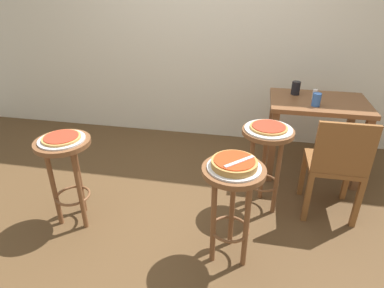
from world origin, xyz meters
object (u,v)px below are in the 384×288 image
object	(u,v)px
stool_leftside	(266,151)
condiment_shaker	(315,94)
pizza_foreground	(234,163)
serving_plate_leftside	(268,129)
pizza_middle	(61,138)
dining_table	(317,115)
pizza_leftside	(269,127)
serving_plate_middle	(62,140)
pizza_server_knife	(239,161)
cup_near_edge	(316,100)
stool_foreground	(232,193)
cup_far_edge	(296,88)
wooden_chair	(336,164)
serving_plate_foreground	(234,167)
stool_middle	(66,163)

from	to	relation	value
stool_leftside	condiment_shaker	distance (m)	0.85
pizza_foreground	serving_plate_leftside	distance (m)	0.64
pizza_middle	dining_table	bearing A→B (deg)	31.27
pizza_leftside	serving_plate_middle	bearing A→B (deg)	-161.86
stool_leftside	pizza_server_knife	xyz separation A→B (m)	(-0.18, -0.62, 0.24)
pizza_middle	stool_leftside	world-z (taller)	pizza_middle
cup_near_edge	pizza_server_knife	xyz separation A→B (m)	(-0.58, -1.14, -0.03)
pizza_foreground	stool_leftside	world-z (taller)	pizza_foreground
pizza_middle	dining_table	world-z (taller)	pizza_middle
dining_table	condiment_shaker	bearing A→B (deg)	143.89
condiment_shaker	serving_plate_leftside	bearing A→B (deg)	-120.19
stool_foreground	pizza_server_knife	distance (m)	0.25
stool_leftside	dining_table	size ratio (longest dim) A/B	0.82
cup_far_edge	serving_plate_leftside	bearing A→B (deg)	-107.20
stool_foreground	pizza_leftside	world-z (taller)	pizza_leftside
serving_plate_leftside	cup_far_edge	bearing A→B (deg)	72.80
stool_leftside	dining_table	world-z (taller)	dining_table
cup_far_edge	wooden_chair	xyz separation A→B (m)	(0.28, -0.80, -0.33)
stool_foreground	pizza_server_knife	world-z (taller)	pizza_server_knife
stool_foreground	pizza_middle	distance (m)	1.24
cup_far_edge	condiment_shaker	bearing A→B (deg)	-32.35
stool_foreground	cup_far_edge	bearing A→B (deg)	72.04
dining_table	condiment_shaker	distance (m)	0.19
pizza_middle	pizza_leftside	size ratio (longest dim) A/B	0.95
pizza_leftside	serving_plate_foreground	bearing A→B (deg)	-108.96
stool_foreground	condiment_shaker	xyz separation A→B (m)	(0.62, 1.31, 0.26)
serving_plate_middle	dining_table	world-z (taller)	dining_table
serving_plate_middle	cup_far_edge	distance (m)	2.10
serving_plate_middle	wooden_chair	size ratio (longest dim) A/B	0.38
pizza_middle	pizza_server_knife	distance (m)	1.25
stool_middle	dining_table	size ratio (longest dim) A/B	0.82
cup_far_edge	serving_plate_middle	bearing A→B (deg)	-142.71
stool_middle	condiment_shaker	size ratio (longest dim) A/B	7.96
stool_foreground	stool_leftside	bearing A→B (deg)	71.04
cup_near_edge	wooden_chair	world-z (taller)	wooden_chair
serving_plate_leftside	pizza_server_knife	size ratio (longest dim) A/B	1.62
stool_leftside	cup_far_edge	bearing A→B (deg)	72.80
serving_plate_leftside	pizza_leftside	xyz separation A→B (m)	(0.00, 0.00, 0.02)
serving_plate_foreground	serving_plate_leftside	bearing A→B (deg)	71.04
stool_leftside	dining_table	bearing A→B (deg)	56.00
stool_leftside	cup_near_edge	xyz separation A→B (m)	(0.40, 0.52, 0.27)
stool_middle	serving_plate_foreground	bearing A→B (deg)	-6.45
pizza_middle	cup_near_edge	xyz separation A→B (m)	(1.82, 0.99, 0.06)
pizza_middle	cup_far_edge	bearing A→B (deg)	37.29
stool_leftside	serving_plate_leftside	xyz separation A→B (m)	(-0.00, 0.00, 0.19)
stool_middle	dining_table	world-z (taller)	dining_table
stool_foreground	wooden_chair	distance (m)	0.95
stool_foreground	serving_plate_foreground	world-z (taller)	serving_plate_foreground
wooden_chair	pizza_server_knife	world-z (taller)	wooden_chair
serving_plate_middle	pizza_leftside	world-z (taller)	pizza_leftside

